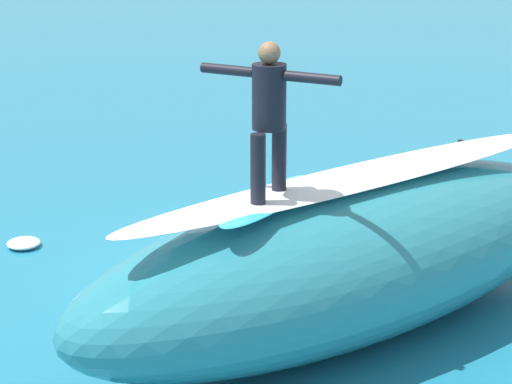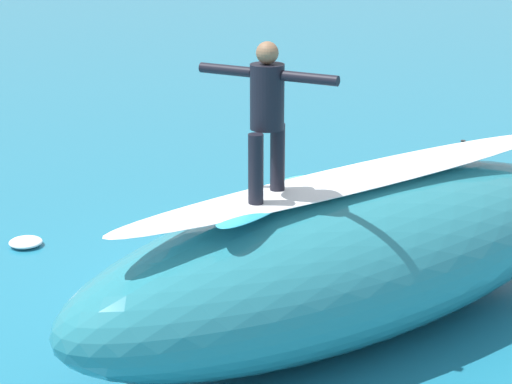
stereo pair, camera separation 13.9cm
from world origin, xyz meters
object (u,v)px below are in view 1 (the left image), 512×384
at_px(surfboard_paddling, 247,245).
at_px(buoy_marker, 457,195).
at_px(surfer_paddling, 255,232).
at_px(surfboard_riding, 269,200).
at_px(surfer_riding, 269,108).

distance_m(surfboard_paddling, buoy_marker, 3.72).
bearing_deg(surfer_paddling, surfboard_riding, 69.57).
xyz_separation_m(surfboard_paddling, buoy_marker, (-3.68, 0.41, 0.35)).
bearing_deg(buoy_marker, surfboard_riding, 29.43).
relative_size(surfer_paddling, buoy_marker, 1.33).
xyz_separation_m(surfboard_riding, surfer_paddling, (-1.57, -3.28, -1.74)).
height_order(surfer_riding, surfboard_paddling, surfer_riding).
xyz_separation_m(surfboard_paddling, surfer_paddling, (-0.13, 0.01, 0.19)).
relative_size(surfer_riding, buoy_marker, 1.28).
height_order(surfer_riding, buoy_marker, surfer_riding).
bearing_deg(surfboard_paddling, buoy_marker, 178.82).
bearing_deg(surfboard_riding, surfer_riding, -124.88).
bearing_deg(surfboard_paddling, surfer_paddling, -180.00).
height_order(surfer_paddling, buoy_marker, buoy_marker).
xyz_separation_m(surfboard_riding, buoy_marker, (-5.12, -2.89, -1.57)).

